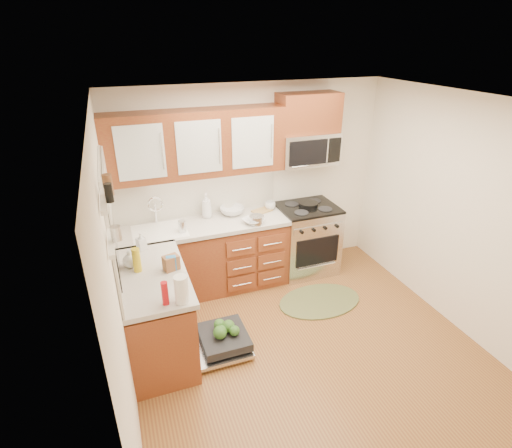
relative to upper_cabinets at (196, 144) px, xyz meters
name	(u,v)px	position (x,y,z in m)	size (l,w,h in m)	color
floor	(307,348)	(0.73, -1.57, -1.88)	(3.50, 3.50, 0.00)	brown
ceiling	(324,104)	(0.73, -1.57, 0.62)	(3.50, 3.50, 0.00)	white
wall_back	(251,183)	(0.73, 0.18, -0.62)	(3.50, 0.04, 2.50)	white
wall_front	(462,385)	(0.73, -3.33, -0.62)	(3.50, 0.04, 2.50)	white
wall_left	(116,280)	(-1.02, -1.57, -0.62)	(0.04, 3.50, 2.50)	white
wall_right	(462,217)	(2.48, -1.57, -0.62)	(0.04, 3.50, 2.50)	white
base_cabinet_back	(205,259)	(0.00, -0.12, -1.45)	(2.05, 0.60, 0.85)	maroon
base_cabinet_left	(157,316)	(-0.72, -1.05, -1.45)	(0.60, 1.25, 0.85)	maroon
countertop_back	(203,226)	(0.00, -0.14, -0.97)	(2.07, 0.64, 0.05)	#B6AFA6
countertop_left	(152,276)	(-0.71, -1.05, -0.97)	(0.64, 1.27, 0.05)	#B6AFA6
backsplash_back	(196,194)	(0.00, 0.16, -0.67)	(2.05, 0.02, 0.57)	beige
backsplash_left	(115,253)	(-1.01, -1.05, -0.67)	(0.02, 1.25, 0.57)	beige
upper_cabinets	(196,144)	(0.00, 0.00, 0.00)	(2.05, 0.35, 0.75)	maroon
cabinet_over_mw	(308,113)	(1.41, 0.00, 0.26)	(0.76, 0.35, 0.47)	maroon
range	(306,239)	(1.41, -0.15, -1.40)	(0.76, 0.64, 0.95)	silver
microwave	(307,148)	(1.41, -0.02, -0.18)	(0.76, 0.38, 0.40)	silver
sink	(161,241)	(-0.52, -0.16, -1.07)	(0.62, 0.50, 0.26)	white
dishwasher	(220,341)	(-0.13, -1.27, -1.77)	(0.70, 0.60, 0.20)	silver
window	(110,220)	(-1.01, -1.07, -0.32)	(0.03, 1.05, 1.05)	white
window_blind	(106,183)	(-0.98, -1.07, 0.00)	(0.02, 0.96, 0.40)	white
shelf_upper	(104,201)	(-0.99, -1.92, 0.17)	(0.04, 0.40, 0.03)	white
shelf_lower	(111,243)	(-0.99, -1.92, -0.12)	(0.04, 0.40, 0.03)	white
rug	(320,301)	(1.24, -0.91, -1.86)	(1.05, 0.68, 0.02)	brown
skillet	(308,204)	(1.42, -0.12, -0.90)	(0.25, 0.25, 0.05)	black
stock_pot	(256,220)	(0.60, -0.35, -0.90)	(0.18, 0.18, 0.11)	silver
cutting_board	(262,211)	(0.80, -0.02, -0.94)	(0.25, 0.16, 0.02)	tan
canister	(182,227)	(-0.27, -0.27, -0.88)	(0.09, 0.09, 0.14)	silver
paper_towel_roll	(181,290)	(-0.52, -1.59, -0.82)	(0.12, 0.12, 0.25)	white
mustard_bottle	(137,260)	(-0.84, -0.96, -0.83)	(0.08, 0.08, 0.24)	gold
red_bottle	(165,293)	(-0.66, -1.57, -0.84)	(0.06, 0.06, 0.22)	#AD0E14
wooden_box	(171,263)	(-0.52, -1.04, -0.88)	(0.15, 0.10, 0.15)	brown
blue_carton	(171,263)	(-0.52, -1.05, -0.88)	(0.09, 0.06, 0.15)	#2368A7
bowl_a	(254,221)	(0.58, -0.32, -0.92)	(0.24, 0.24, 0.06)	#999999
bowl_b	(232,211)	(0.41, 0.03, -0.90)	(0.31, 0.31, 0.10)	#999999
cup	(270,206)	(0.93, 0.00, -0.90)	(0.13, 0.13, 0.11)	#999999
soap_bottle_a	(207,206)	(0.09, 0.04, -0.79)	(0.12, 0.12, 0.32)	#999999
soap_bottle_b	(141,241)	(-0.76, -0.52, -0.85)	(0.09, 0.09, 0.19)	#999999
soap_bottle_c	(130,258)	(-0.90, -0.85, -0.86)	(0.15, 0.15, 0.19)	#999999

